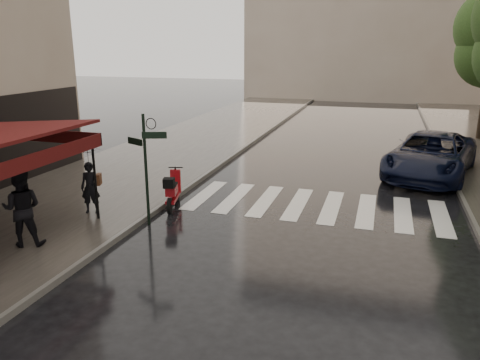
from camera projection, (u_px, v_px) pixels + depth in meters
The scene contains 10 objects.
ground at pixel (133, 280), 9.96m from camera, with size 120.00×120.00×0.00m, color black.
sidewalk_near at pixel (176, 150), 22.24m from camera, with size 6.00×60.00×0.12m, color #38332D.
curb_near at pixel (237, 153), 21.37m from camera, with size 0.12×60.00×0.16m, color #595651.
curb_far at pixel (447, 168), 18.85m from camera, with size 0.12×60.00×0.16m, color #595651.
crosswalk at pixel (314, 205), 14.63m from camera, with size 7.85×3.20×0.01m.
signpost at pixel (146, 161), 12.54m from camera, with size 1.17×0.29×3.10m.
pedestrian_with_umbrella at pixel (88, 160), 13.24m from camera, with size 1.14×1.15×2.36m.
pedestrian_terrace at pixel (22, 208), 11.19m from camera, with size 0.92×0.71×1.89m, color black.
scooter at pixel (173, 191), 14.32m from camera, with size 0.71×1.68×1.13m.
parked_car at pixel (431, 155), 17.75m from camera, with size 2.73×5.91×1.64m, color black.
Camera 1 is at (4.82, -7.91, 4.80)m, focal length 35.00 mm.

